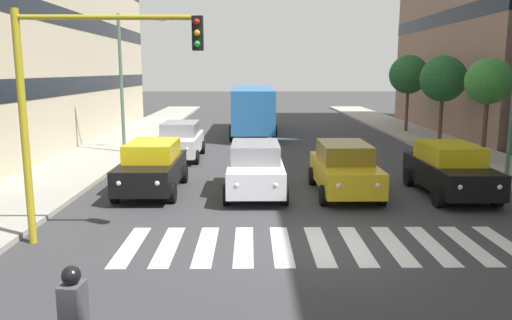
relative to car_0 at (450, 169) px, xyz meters
name	(u,v)px	position (x,y,z in m)	size (l,w,h in m)	color
ground_plane	(319,245)	(5.00, 4.85, -0.89)	(180.00, 180.00, 0.00)	#38383A
crosswalk_markings	(319,245)	(5.00, 4.85, -0.88)	(9.45, 2.80, 0.01)	silver
car_0	(450,169)	(0.00, 0.00, 0.00)	(2.02, 4.44, 1.72)	black
car_1	(344,168)	(3.48, -0.24, 0.00)	(2.02, 4.44, 1.72)	gold
car_2	(255,168)	(6.47, -0.32, 0.00)	(2.02, 4.44, 1.72)	silver
car_3	(152,166)	(10.01, -0.61, 0.00)	(2.02, 4.44, 1.72)	black
car_row2_0	(180,140)	(9.95, -7.21, 0.00)	(2.02, 4.44, 1.72)	silver
bus_behind_traffic	(253,106)	(6.47, -16.59, 0.97)	(2.78, 10.50, 3.00)	#286BAD
traffic_light_gantry	(74,89)	(10.69, 4.59, 2.81)	(4.30, 0.36, 5.50)	#AD991E
street_lamp_left	(503,59)	(-2.40, -1.86, 3.65)	(3.13, 0.28, 7.13)	#4C6B56
street_lamp_right	(129,69)	(12.53, -8.39, 3.31)	(2.41, 0.28, 6.64)	#4C6B56
street_tree_1	(488,82)	(-3.78, -5.72, 2.76)	(2.02, 2.02, 4.53)	#513823
street_tree_2	(443,79)	(-3.94, -11.34, 2.78)	(2.51, 2.51, 4.79)	#513823
street_tree_3	(409,75)	(-3.82, -17.02, 2.97)	(2.53, 2.53, 4.99)	#513823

